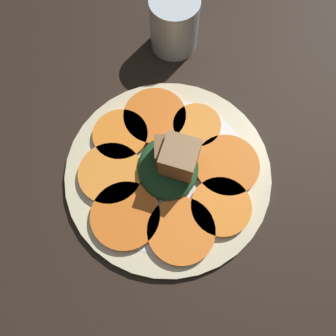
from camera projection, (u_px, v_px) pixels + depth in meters
The scene contains 13 objects.
table_slab at pixel (168, 175), 50.49cm from camera, with size 120.00×120.00×2.00cm, color black.
plate at pixel (168, 172), 49.06cm from camera, with size 30.69×30.69×1.05cm.
carrot_slice_0 at pixel (221, 207), 46.15cm from camera, with size 8.59×8.59×0.92cm, color orange.
carrot_slice_1 at pixel (227, 167), 48.21cm from camera, with size 9.59×9.59×0.92cm, color orange.
carrot_slice_2 at pixel (197, 125), 50.57cm from camera, with size 7.42×7.42×0.92cm, color orange.
carrot_slice_3 at pixel (155, 116), 51.13cm from camera, with size 9.79×9.79×0.92cm, color orange.
carrot_slice_4 at pixel (120, 135), 50.02cm from camera, with size 8.43×8.43×0.92cm, color orange.
carrot_slice_5 at pixel (111, 175), 47.75cm from camera, with size 9.43×9.43×0.92cm, color orange.
carrot_slice_6 at pixel (125, 216), 45.72cm from camera, with size 9.78×9.78×0.92cm, color orange.
carrot_slice_7 at pixel (181, 231), 44.99cm from camera, with size 9.43×9.43×0.92cm, color orange.
center_pile at pixel (172, 162), 46.00cm from camera, with size 9.83×9.08×7.19cm.
fork at pixel (119, 173), 48.16cm from camera, with size 16.99×7.50×0.40cm.
water_glass at pixel (174, 24), 53.62cm from camera, with size 8.04×8.04×9.15cm.
Camera 1 is at (16.32, -1.20, 48.78)cm, focal length 35.00 mm.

